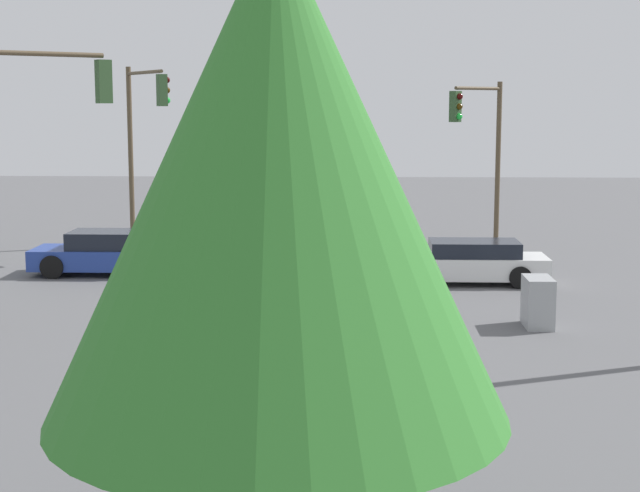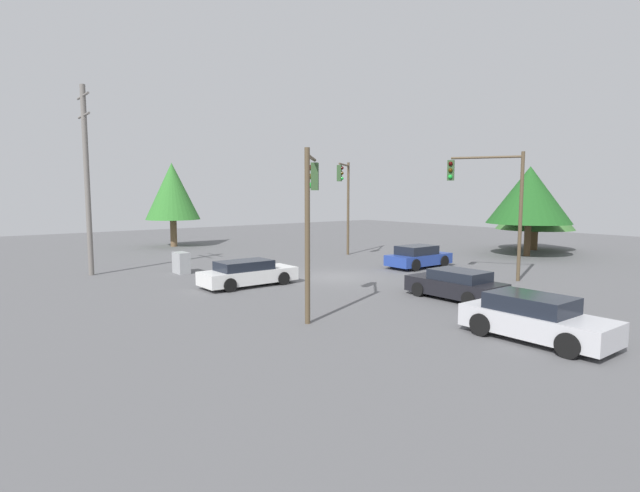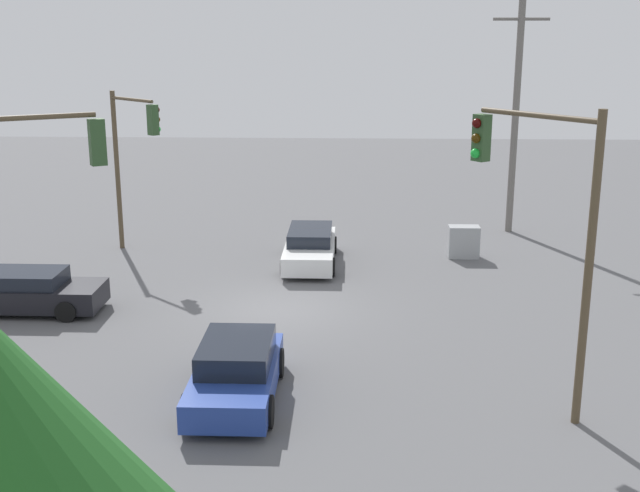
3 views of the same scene
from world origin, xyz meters
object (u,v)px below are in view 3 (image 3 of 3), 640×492
object	(u,v)px
electrical_cabinet	(464,242)
traffic_signal_cross	(544,207)
traffic_signal_aux	(5,203)
sedan_blue	(236,372)
traffic_signal_main	(131,146)
sedan_dark	(30,292)
sedan_white	(310,247)

from	to	relation	value
electrical_cabinet	traffic_signal_cross	bearing A→B (deg)	-90.41
traffic_signal_aux	sedan_blue	bearing A→B (deg)	-33.75
traffic_signal_main	traffic_signal_cross	xyz separation A→B (m)	(12.06, -12.06, 0.45)
traffic_signal_aux	traffic_signal_main	bearing A→B (deg)	61.08
sedan_dark	traffic_signal_aux	size ratio (longest dim) A/B	0.64
traffic_signal_cross	electrical_cabinet	distance (m)	12.56
sedan_dark	electrical_cabinet	world-z (taller)	sedan_dark
sedan_blue	traffic_signal_aux	bearing A→B (deg)	-2.65
traffic_signal_main	traffic_signal_cross	size ratio (longest dim) A/B	0.90
traffic_signal_main	traffic_signal_cross	bearing A→B (deg)	-2.04
sedan_white	electrical_cabinet	xyz separation A→B (m)	(5.60, 1.01, -0.02)
sedan_blue	traffic_signal_main	xyz separation A→B (m)	(-5.45, 12.16, 3.38)
sedan_blue	traffic_signal_main	bearing A→B (deg)	-65.86
electrical_cabinet	sedan_dark	bearing A→B (deg)	-154.61
traffic_signal_main	traffic_signal_aux	world-z (taller)	traffic_signal_aux
traffic_signal_main	sedan_blue	bearing A→B (deg)	-22.89
sedan_dark	traffic_signal_cross	size ratio (longest dim) A/B	0.63
sedan_dark	sedan_blue	distance (m)	8.88
sedan_blue	traffic_signal_cross	distance (m)	7.64
traffic_signal_main	sedan_white	bearing A→B (deg)	33.15
traffic_signal_cross	sedan_dark	bearing A→B (deg)	30.01
traffic_signal_cross	electrical_cabinet	world-z (taller)	traffic_signal_cross
sedan_white	traffic_signal_cross	xyz separation A→B (m)	(5.51, -10.93, 3.87)
sedan_dark	sedan_white	xyz separation A→B (m)	(8.01, 5.44, 0.00)
traffic_signal_aux	electrical_cabinet	xyz separation A→B (m)	(11.69, 11.80, -3.84)
sedan_dark	traffic_signal_aux	bearing A→B (deg)	19.70
sedan_dark	traffic_signal_aux	xyz separation A→B (m)	(1.91, -5.35, 3.82)
traffic_signal_main	electrical_cabinet	distance (m)	12.62
sedan_blue	traffic_signal_cross	bearing A→B (deg)	-179.17
sedan_white	traffic_signal_aux	distance (m)	12.97
sedan_dark	sedan_white	world-z (taller)	sedan_dark
traffic_signal_main	electrical_cabinet	bearing A→B (deg)	42.40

